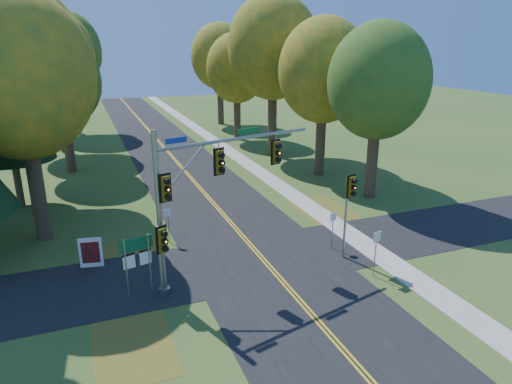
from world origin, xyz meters
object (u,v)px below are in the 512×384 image
object	(u,v)px
east_signal_pole	(350,196)
info_kiosk	(91,253)
route_sign_cluster	(137,256)
traffic_mast	(201,185)

from	to	relation	value
east_signal_pole	info_kiosk	bearing A→B (deg)	152.03
east_signal_pole	route_sign_cluster	world-z (taller)	east_signal_pole
east_signal_pole	route_sign_cluster	bearing A→B (deg)	171.29
info_kiosk	route_sign_cluster	bearing A→B (deg)	-55.33
traffic_mast	info_kiosk	xyz separation A→B (m)	(-5.12, 3.65, -4.20)
route_sign_cluster	info_kiosk	bearing A→B (deg)	99.44
east_signal_pole	route_sign_cluster	distance (m)	11.08
traffic_mast	route_sign_cluster	world-z (taller)	traffic_mast
east_signal_pole	info_kiosk	world-z (taller)	east_signal_pole
route_sign_cluster	info_kiosk	size ratio (longest dim) A/B	2.00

